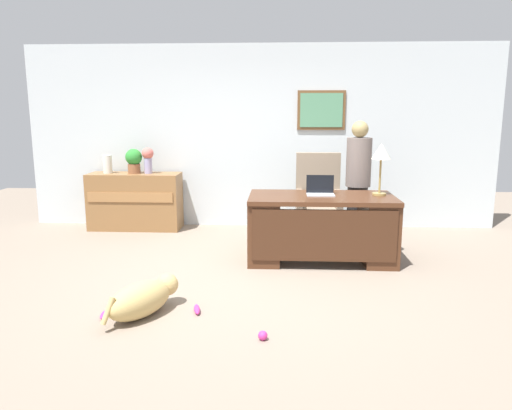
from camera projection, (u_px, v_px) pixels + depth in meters
name	position (u px, v px, depth m)	size (l,w,h in m)	color
ground_plane	(249.00, 282.00, 4.93)	(12.00, 12.00, 0.00)	gray
back_wall	(261.00, 137.00, 7.23)	(7.00, 0.16, 2.70)	silver
desk	(321.00, 226.00, 5.60)	(1.67, 0.87, 0.77)	#4C2B19
credenza	(135.00, 201.00, 7.16)	(1.34, 0.50, 0.83)	olive
armchair	(318.00, 202.00, 6.53)	(0.60, 0.59, 1.17)	gray
person_standing	(358.00, 182.00, 6.23)	(0.32, 0.32, 1.61)	#262323
dog_lying	(143.00, 298.00, 4.10)	(0.60, 0.74, 0.30)	tan
laptop	(320.00, 190.00, 5.61)	(0.32, 0.22, 0.22)	#B2B5BA
desk_lamp	(381.00, 155.00, 5.52)	(0.22, 0.22, 0.60)	#9E8447
vase_with_flowers	(148.00, 158.00, 7.03)	(0.17, 0.17, 0.38)	#9F9AC6
vase_empty	(108.00, 164.00, 7.07)	(0.13, 0.13, 0.27)	silver
potted_plant	(134.00, 160.00, 7.04)	(0.24, 0.24, 0.36)	brown
dog_toy_ball	(263.00, 336.00, 3.67)	(0.07, 0.07, 0.07)	#D8338C
dog_toy_bone	(104.00, 315.00, 4.07)	(0.15, 0.05, 0.05)	#D8338C
dog_toy_plush	(197.00, 309.00, 4.19)	(0.20, 0.05, 0.05)	#D8338C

